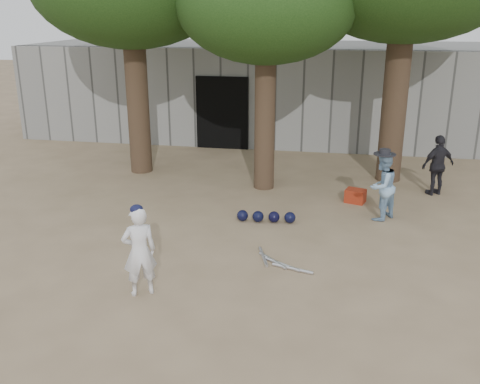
% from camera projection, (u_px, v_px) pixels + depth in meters
% --- Properties ---
extents(ground, '(70.00, 70.00, 0.00)m').
position_uv_depth(ground, '(195.00, 261.00, 9.14)').
color(ground, '#937C5E').
rests_on(ground, ground).
extents(boy_player, '(0.61, 0.55, 1.39)m').
position_uv_depth(boy_player, '(139.00, 252.00, 7.87)').
color(boy_player, white).
rests_on(boy_player, ground).
extents(spectator_blue, '(0.84, 0.86, 1.40)m').
position_uv_depth(spectator_blue, '(382.00, 186.00, 10.77)').
color(spectator_blue, '#87AED0').
rests_on(spectator_blue, ground).
extents(spectator_dark, '(0.89, 0.70, 1.40)m').
position_uv_depth(spectator_dark, '(438.00, 165.00, 12.23)').
color(spectator_dark, black).
rests_on(spectator_dark, ground).
extents(red_bag, '(0.50, 0.43, 0.30)m').
position_uv_depth(red_bag, '(355.00, 196.00, 11.89)').
color(red_bag, '#A02D15').
rests_on(red_bag, ground).
extents(back_building, '(16.00, 5.24, 3.00)m').
position_uv_depth(back_building, '(272.00, 89.00, 18.28)').
color(back_building, gray).
rests_on(back_building, ground).
extents(helmet_row, '(1.19, 0.29, 0.23)m').
position_uv_depth(helmet_row, '(266.00, 217.00, 10.79)').
color(helmet_row, black).
rests_on(helmet_row, ground).
extents(bat_pile, '(1.03, 0.85, 0.06)m').
position_uv_depth(bat_pile, '(278.00, 262.00, 9.03)').
color(bat_pile, silver).
rests_on(bat_pile, ground).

